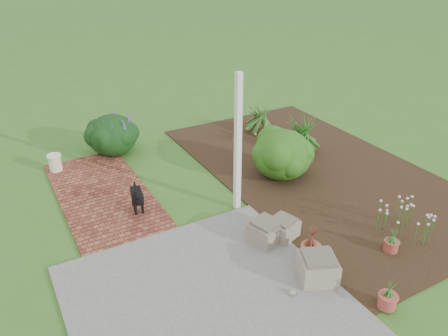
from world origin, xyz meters
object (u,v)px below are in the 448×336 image
black_dog (137,196)px  cream_ceramic_urn (55,163)px  evergreen_shrub (282,153)px  stone_trough_near (317,268)px

black_dog → cream_ceramic_urn: (-0.98, 2.34, -0.14)m
black_dog → evergreen_shrub: evergreen_shrub is taller
black_dog → evergreen_shrub: size_ratio=0.51×
stone_trough_near → black_dog: 3.33m
stone_trough_near → cream_ceramic_urn: size_ratio=1.46×
cream_ceramic_urn → evergreen_shrub: size_ratio=0.29×
stone_trough_near → black_dog: size_ratio=0.84×
stone_trough_near → black_dog: bearing=119.2°
evergreen_shrub → black_dog: bearing=177.4°
stone_trough_near → cream_ceramic_urn: bearing=116.4°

